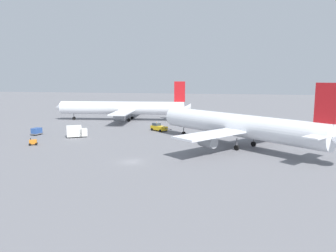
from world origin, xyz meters
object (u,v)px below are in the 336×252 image
at_px(pushback_tug, 159,127).
at_px(airliner_at_gate_left, 123,108).
at_px(gse_catering_truck_tall, 77,131).
at_px(gse_container_dolly_flat, 37,131).
at_px(gse_gpu_cart_small, 33,142).
at_px(airliner_being_pushed, 236,125).

bearing_deg(pushback_tug, airliner_at_gate_left, 132.45).
relative_size(airliner_at_gate_left, gse_catering_truck_tall, 9.10).
xyz_separation_m(gse_container_dolly_flat, gse_gpu_cart_small, (8.36, -13.57, -0.38)).
bearing_deg(gse_container_dolly_flat, gse_catering_truck_tall, -4.03).
distance_m(airliner_at_gate_left, pushback_tug, 31.24).
distance_m(gse_catering_truck_tall, gse_container_dolly_flat, 14.09).
xyz_separation_m(airliner_at_gate_left, pushback_tug, (20.92, -22.87, -3.86)).
height_order(pushback_tug, gse_container_dolly_flat, pushback_tug).
bearing_deg(gse_container_dolly_flat, airliner_at_gate_left, 69.94).
xyz_separation_m(airliner_being_pushed, gse_container_dolly_flat, (-60.08, 3.84, -4.27)).
bearing_deg(airliner_at_gate_left, pushback_tug, -47.55).
height_order(gse_container_dolly_flat, gse_gpu_cart_small, gse_container_dolly_flat).
relative_size(airliner_being_pushed, pushback_tug, 5.59).
xyz_separation_m(airliner_at_gate_left, gse_catering_truck_tall, (0.07, -39.24, -3.32)).
xyz_separation_m(pushback_tug, gse_container_dolly_flat, (-34.89, -15.38, -0.05)).
bearing_deg(airliner_being_pushed, pushback_tug, 142.65).
bearing_deg(pushback_tug, gse_container_dolly_flat, -156.21).
distance_m(airliner_at_gate_left, gse_container_dolly_flat, 40.91).
xyz_separation_m(gse_catering_truck_tall, gse_gpu_cart_small, (-5.68, -12.58, -0.96)).
xyz_separation_m(airliner_at_gate_left, gse_container_dolly_flat, (-13.97, -38.25, -3.91)).
height_order(airliner_being_pushed, gse_gpu_cart_small, airliner_being_pushed).
height_order(airliner_being_pushed, gse_catering_truck_tall, airliner_being_pushed).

